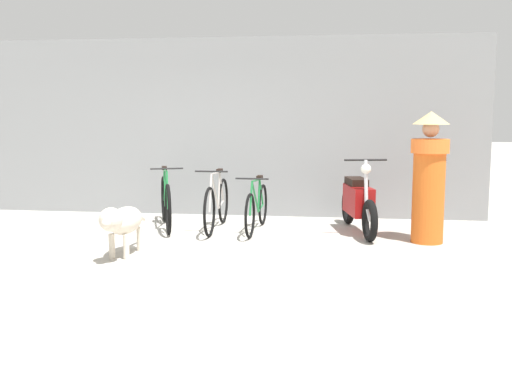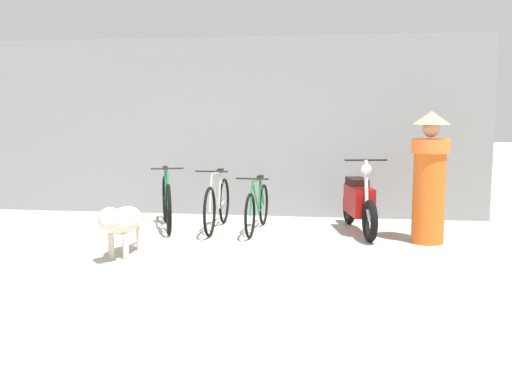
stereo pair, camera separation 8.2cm
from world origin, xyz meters
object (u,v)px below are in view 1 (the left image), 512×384
(person_in_robes, at_px, (429,175))
(stray_dog, at_px, (123,222))
(bicycle_0, at_px, (166,202))
(bicycle_1, at_px, (217,204))
(bicycle_2, at_px, (257,208))
(motorcycle, at_px, (358,203))

(person_in_robes, bearing_deg, stray_dog, 9.58)
(bicycle_0, bearing_deg, person_in_robes, 61.91)
(bicycle_1, xyz_separation_m, bicycle_2, (0.59, -0.03, -0.03))
(bicycle_0, relative_size, stray_dog, 1.31)
(motorcycle, distance_m, person_in_robes, 1.14)
(bicycle_1, xyz_separation_m, stray_dog, (-0.77, -1.77, 0.05))
(bicycle_0, bearing_deg, bicycle_1, 65.97)
(bicycle_0, relative_size, bicycle_2, 1.02)
(bicycle_1, relative_size, person_in_robes, 1.02)
(motorcycle, bearing_deg, stray_dog, -68.16)
(stray_dog, xyz_separation_m, person_in_robes, (3.68, 1.28, 0.47))
(motorcycle, height_order, person_in_robes, person_in_robes)
(stray_dog, bearing_deg, bicycle_0, -178.58)
(person_in_robes, bearing_deg, motorcycle, -42.45)
(bicycle_2, distance_m, motorcycle, 1.45)
(stray_dog, bearing_deg, bicycle_1, 157.65)
(bicycle_1, xyz_separation_m, motorcycle, (2.04, 0.08, 0.05))
(bicycle_1, relative_size, motorcycle, 0.95)
(bicycle_1, distance_m, stray_dog, 1.94)
(bicycle_1, height_order, stray_dog, bicycle_1)
(motorcycle, relative_size, stray_dog, 1.44)
(bicycle_0, relative_size, motorcycle, 0.91)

